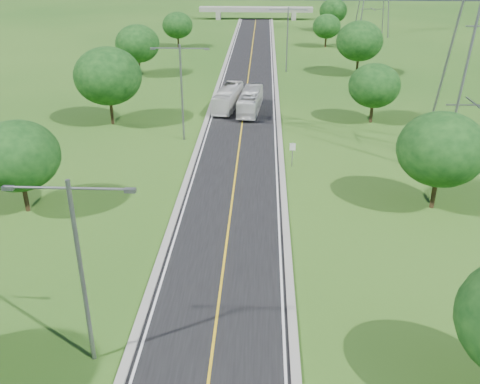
% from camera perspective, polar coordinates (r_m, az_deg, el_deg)
% --- Properties ---
extents(ground, '(260.00, 260.00, 0.00)m').
position_cam_1_polar(ground, '(71.42, 0.54, 9.60)').
color(ground, '#204D15').
rests_on(ground, ground).
extents(road, '(8.00, 150.00, 0.06)m').
position_cam_1_polar(road, '(77.20, 0.71, 10.83)').
color(road, black).
rests_on(road, ground).
extents(curb_left, '(0.50, 150.00, 0.22)m').
position_cam_1_polar(curb_left, '(77.43, -2.50, 10.91)').
color(curb_left, gray).
rests_on(curb_left, ground).
extents(curb_right, '(0.50, 150.00, 0.22)m').
position_cam_1_polar(curb_right, '(77.17, 3.92, 10.83)').
color(curb_right, gray).
rests_on(curb_right, ground).
extents(speed_limit_sign, '(0.55, 0.09, 2.40)m').
position_cam_1_polar(speed_limit_sign, '(50.03, 5.62, 4.40)').
color(speed_limit_sign, slate).
rests_on(speed_limit_sign, ground).
extents(overpass, '(30.00, 3.00, 3.20)m').
position_cam_1_polar(overpass, '(149.68, 1.71, 18.83)').
color(overpass, gray).
rests_on(overpass, ground).
extents(streetlight_near_left, '(5.90, 0.25, 10.00)m').
position_cam_1_polar(streetlight_near_left, '(26.07, -16.76, -6.91)').
color(streetlight_near_left, slate).
rests_on(streetlight_near_left, ground).
extents(streetlight_mid_left, '(5.90, 0.25, 10.00)m').
position_cam_1_polar(streetlight_mid_left, '(55.99, -6.27, 11.31)').
color(streetlight_mid_left, slate).
rests_on(streetlight_mid_left, ground).
extents(streetlight_far_right, '(5.90, 0.25, 10.00)m').
position_cam_1_polar(streetlight_far_right, '(87.81, 5.08, 16.45)').
color(streetlight_far_right, slate).
rests_on(streetlight_far_right, ground).
extents(tree_lb, '(6.30, 6.30, 7.33)m').
position_cam_1_polar(tree_lb, '(43.62, -22.62, 3.58)').
color(tree_lb, black).
rests_on(tree_lb, ground).
extents(tree_lc, '(7.56, 7.56, 8.79)m').
position_cam_1_polar(tree_lc, '(62.76, -13.91, 11.91)').
color(tree_lc, black).
rests_on(tree_lc, ground).
extents(tree_ld, '(6.72, 6.72, 7.82)m').
position_cam_1_polar(tree_ld, '(86.16, -10.88, 15.28)').
color(tree_ld, black).
rests_on(tree_ld, ground).
extents(tree_le, '(5.88, 5.88, 6.84)m').
position_cam_1_polar(tree_le, '(109.07, -6.69, 17.26)').
color(tree_le, black).
rests_on(tree_le, ground).
extents(tree_rb, '(6.72, 6.72, 7.82)m').
position_cam_1_polar(tree_rb, '(43.49, 20.68, 4.28)').
color(tree_rb, black).
rests_on(tree_rb, ground).
extents(tree_rc, '(5.88, 5.88, 6.84)m').
position_cam_1_polar(tree_rc, '(63.79, 14.14, 10.95)').
color(tree_rc, black).
rests_on(tree_rc, ground).
extents(tree_rd, '(7.14, 7.14, 8.30)m').
position_cam_1_polar(tree_rd, '(87.10, 12.63, 15.44)').
color(tree_rd, black).
rests_on(tree_rd, ground).
extents(tree_re, '(5.46, 5.46, 6.35)m').
position_cam_1_polar(tree_re, '(110.44, 9.23, 17.05)').
color(tree_re, black).
rests_on(tree_re, ground).
extents(tree_rf, '(6.30, 6.30, 7.33)m').
position_cam_1_polar(tree_rf, '(130.48, 9.92, 18.51)').
color(tree_rf, black).
rests_on(tree_rf, ground).
extents(bus_outbound, '(3.06, 9.65, 2.64)m').
position_cam_1_polar(bus_outbound, '(66.58, 1.10, 9.65)').
color(bus_outbound, silver).
rests_on(bus_outbound, road).
extents(bus_inbound, '(3.55, 9.65, 2.63)m').
position_cam_1_polar(bus_inbound, '(68.10, -1.29, 10.01)').
color(bus_inbound, white).
rests_on(bus_inbound, road).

